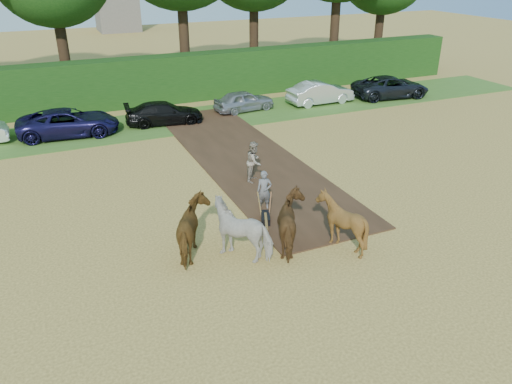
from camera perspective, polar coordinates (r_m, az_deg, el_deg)
name	(u,v)px	position (r m, az deg, el deg)	size (l,w,h in m)	color
ground	(283,231)	(17.66, 3.07, -4.48)	(120.00, 120.00, 0.00)	gold
earth_strip	(245,158)	(23.96, -1.26, 3.94)	(4.50, 17.00, 0.05)	#472D1C
grass_verge	(175,122)	(29.80, -9.24, 7.95)	(50.00, 5.00, 0.03)	#38601E
hedgerow	(155,80)	(33.66, -11.52, 12.40)	(46.00, 1.60, 3.00)	#14380F
spectator_near	(254,162)	(21.19, -0.20, 3.49)	(0.86, 0.67, 1.76)	tan
plough_team	(269,225)	(16.14, 1.50, -3.79)	(6.45, 4.82, 1.86)	brown
parked_cars	(172,111)	(29.52, -9.57, 9.17)	(36.20, 3.50, 1.49)	silver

